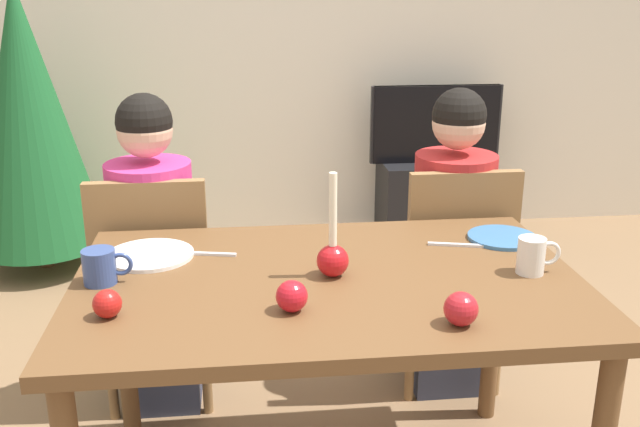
# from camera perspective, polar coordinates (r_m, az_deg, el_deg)

# --- Properties ---
(back_wall) EXTENTS (6.40, 0.10, 2.60)m
(back_wall) POSITION_cam_1_polar(r_m,az_deg,el_deg) (4.41, -3.56, 15.19)
(back_wall) COLOR beige
(back_wall) RESTS_ON ground
(dining_table) EXTENTS (1.40, 0.90, 0.75)m
(dining_table) POSITION_cam_1_polar(r_m,az_deg,el_deg) (2.01, 0.63, -7.29)
(dining_table) COLOR brown
(dining_table) RESTS_ON ground
(chair_left) EXTENTS (0.40, 0.40, 0.90)m
(chair_left) POSITION_cam_1_polar(r_m,az_deg,el_deg) (2.64, -13.07, -5.05)
(chair_left) COLOR olive
(chair_left) RESTS_ON ground
(chair_right) EXTENTS (0.40, 0.40, 0.90)m
(chair_right) POSITION_cam_1_polar(r_m,az_deg,el_deg) (2.73, 10.57, -4.08)
(chair_right) COLOR olive
(chair_right) RESTS_ON ground
(person_left_child) EXTENTS (0.30, 0.30, 1.17)m
(person_left_child) POSITION_cam_1_polar(r_m,az_deg,el_deg) (2.65, -13.08, -3.62)
(person_left_child) COLOR #33384C
(person_left_child) RESTS_ON ground
(person_right_child) EXTENTS (0.30, 0.30, 1.17)m
(person_right_child) POSITION_cam_1_polar(r_m,az_deg,el_deg) (2.74, 10.45, -2.71)
(person_right_child) COLOR #33384C
(person_right_child) RESTS_ON ground
(tv_stand) EXTENTS (0.64, 0.40, 0.48)m
(tv_stand) POSITION_cam_1_polar(r_m,az_deg,el_deg) (4.45, 8.95, 1.15)
(tv_stand) COLOR black
(tv_stand) RESTS_ON ground
(tv) EXTENTS (0.79, 0.05, 0.46)m
(tv) POSITION_cam_1_polar(r_m,az_deg,el_deg) (4.34, 9.25, 7.09)
(tv) COLOR black
(tv) RESTS_ON tv_stand
(christmas_tree) EXTENTS (0.72, 0.72, 1.64)m
(christmas_tree) POSITION_cam_1_polar(r_m,az_deg,el_deg) (4.08, -22.31, 7.22)
(christmas_tree) COLOR brown
(christmas_tree) RESTS_ON ground
(candle_centerpiece) EXTENTS (0.09, 0.09, 0.30)m
(candle_centerpiece) POSITION_cam_1_polar(r_m,az_deg,el_deg) (1.96, 1.02, -3.32)
(candle_centerpiece) COLOR red
(candle_centerpiece) RESTS_ON dining_table
(plate_left) EXTENTS (0.26, 0.26, 0.01)m
(plate_left) POSITION_cam_1_polar(r_m,az_deg,el_deg) (2.17, -13.48, -3.25)
(plate_left) COLOR white
(plate_left) RESTS_ON dining_table
(plate_right) EXTENTS (0.22, 0.22, 0.01)m
(plate_right) POSITION_cam_1_polar(r_m,az_deg,el_deg) (2.33, 14.40, -1.88)
(plate_right) COLOR teal
(plate_right) RESTS_ON dining_table
(mug_left) EXTENTS (0.13, 0.09, 0.10)m
(mug_left) POSITION_cam_1_polar(r_m,az_deg,el_deg) (2.01, -17.15, -4.08)
(mug_left) COLOR #33477F
(mug_left) RESTS_ON dining_table
(mug_right) EXTENTS (0.12, 0.08, 0.10)m
(mug_right) POSITION_cam_1_polar(r_m,az_deg,el_deg) (2.07, 16.65, -3.24)
(mug_right) COLOR silver
(mug_right) RESTS_ON dining_table
(fork_left) EXTENTS (0.18, 0.05, 0.01)m
(fork_left) POSITION_cam_1_polar(r_m,az_deg,el_deg) (2.16, -9.07, -3.20)
(fork_left) COLOR silver
(fork_left) RESTS_ON dining_table
(fork_right) EXTENTS (0.18, 0.06, 0.01)m
(fork_right) POSITION_cam_1_polar(r_m,az_deg,el_deg) (2.24, 10.92, -2.48)
(fork_right) COLOR silver
(fork_right) RESTS_ON dining_table
(apple_near_candle) EXTENTS (0.07, 0.07, 0.07)m
(apple_near_candle) POSITION_cam_1_polar(r_m,az_deg,el_deg) (1.82, -16.67, -6.93)
(apple_near_candle) COLOR #B41916
(apple_near_candle) RESTS_ON dining_table
(apple_by_left_plate) EXTENTS (0.08, 0.08, 0.08)m
(apple_by_left_plate) POSITION_cam_1_polar(r_m,az_deg,el_deg) (1.77, -2.28, -6.63)
(apple_by_left_plate) COLOR red
(apple_by_left_plate) RESTS_ON dining_table
(apple_by_right_mug) EXTENTS (0.08, 0.08, 0.08)m
(apple_by_right_mug) POSITION_cam_1_polar(r_m,az_deg,el_deg) (1.73, 11.22, -7.50)
(apple_by_right_mug) COLOR #AF1B23
(apple_by_right_mug) RESTS_ON dining_table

